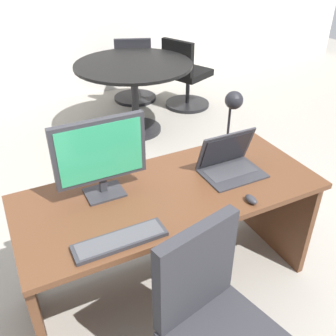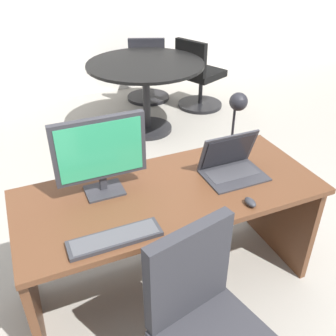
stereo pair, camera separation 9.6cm
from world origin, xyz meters
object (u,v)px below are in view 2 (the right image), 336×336
monitor (100,152)px  meeting_chair_far (148,76)px  meeting_table (146,80)px  desk (167,216)px  keyboard (115,238)px  desk_lamp (237,109)px  mouse (250,202)px  laptop (230,161)px  meeting_chair_near (198,80)px

monitor → meeting_chair_far: size_ratio=0.57×
monitor → meeting_table: size_ratio=0.39×
desk → keyboard: keyboard is taller
desk_lamp → mouse: bearing=-113.0°
laptop → keyboard: laptop is taller
keyboard → mouse: (0.71, -0.03, 0.01)m
meeting_table → meeting_chair_near: size_ratio=1.42×
keyboard → meeting_table: (1.04, 2.38, -0.16)m
meeting_table → meeting_chair_near: meeting_chair_near is taller
meeting_table → desk: bearing=-107.4°
meeting_table → meeting_chair_near: 0.92m
desk_lamp → meeting_table: desk_lamp is taller
desk → mouse: 0.52m
desk → keyboard: bearing=-141.6°
monitor → meeting_chair_near: size_ratio=0.55×
mouse → meeting_table: bearing=82.2°
keyboard → meeting_table: 2.60m
laptop → desk_lamp: (0.15, 0.21, 0.21)m
keyboard → mouse: size_ratio=5.35×
mouse → meeting_chair_far: meeting_chair_far is taller
keyboard → meeting_chair_near: bearing=55.8°
monitor → meeting_chair_near: 3.02m
mouse → keyboard: bearing=178.0°
desk → mouse: bearing=-46.2°
mouse → meeting_chair_far: 3.32m
desk → monitor: monitor is taller
monitor → laptop: size_ratio=1.38×
desk_lamp → keyboard: bearing=-151.9°
keyboard → desk_lamp: size_ratio=1.10×
desk → meeting_chair_near: (1.47, 2.43, -0.15)m
monitor → mouse: 0.80m
laptop → desk_lamp: desk_lamp is taller
meeting_chair_near → meeting_table: bearing=-156.5°
laptop → keyboard: bearing=-159.7°
desk → laptop: size_ratio=4.82×
meeting_chair_far → meeting_table: bearing=-111.5°
laptop → desk_lamp: bearing=53.8°
mouse → meeting_table: (0.33, 2.40, -0.17)m
meeting_chair_near → monitor: bearing=-127.5°
desk_lamp → meeting_chair_far: size_ratio=0.46×
meeting_chair_near → desk_lamp: bearing=-112.5°
keyboard → desk_lamp: 1.09m
desk_lamp → laptop: bearing=-126.2°
monitor → desk_lamp: bearing=7.2°
desk → desk_lamp: size_ratio=4.26×
keyboard → meeting_chair_near: 3.33m
mouse → monitor: bearing=147.7°
monitor → meeting_chair_far: bearing=65.1°
meeting_table → meeting_chair_far: bearing=68.5°
desk → meeting_chair_near: meeting_chair_near is taller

